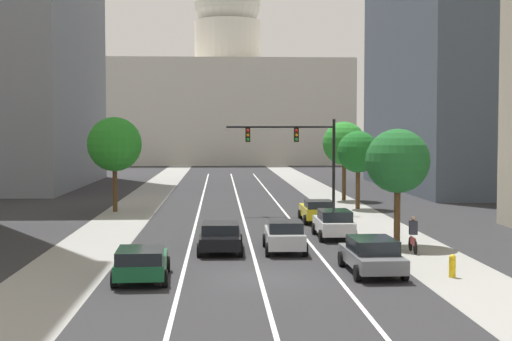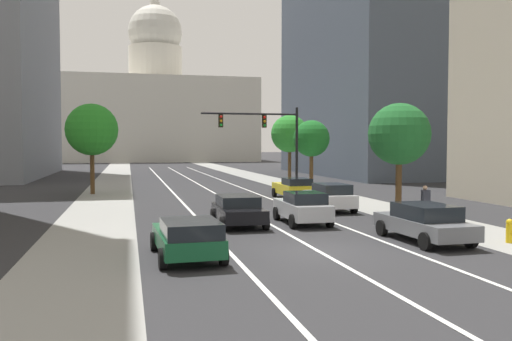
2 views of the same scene
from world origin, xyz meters
The scene contains 21 objects.
ground_plane centered at (0.00, 40.00, 0.00)m, with size 400.00×400.00×0.00m, color #2B2B2D.
sidewalk_left centered at (-7.87, 35.00, 0.01)m, with size 3.70×130.00×0.01m, color gray.
sidewalk_right centered at (7.87, 35.00, 0.01)m, with size 3.70×130.00×0.01m, color gray.
lane_stripe_left centered at (-3.01, 25.00, 0.01)m, with size 0.16×90.00×0.01m, color white.
lane_stripe_center centered at (0.00, 25.00, 0.01)m, with size 0.16×90.00×0.01m, color white.
lane_stripe_right centered at (3.01, 25.00, 0.01)m, with size 0.16×90.00×0.01m, color white.
office_tower_far_right centered at (24.22, 43.54, 15.69)m, with size 17.80×30.01×31.30m.
capitol_building centered at (0.00, 107.58, 11.08)m, with size 42.80×28.26×36.24m.
car_gray centered at (4.52, 0.69, 0.76)m, with size 2.14×4.61×1.44m.
car_white centered at (4.52, 10.38, 0.80)m, with size 1.93×4.14×1.53m.
car_black centered at (-1.51, 6.27, 0.73)m, with size 2.14×4.21×1.36m.
car_silver centered at (1.50, 6.10, 0.78)m, with size 1.98×4.14×1.51m.
car_yellow centered at (4.52, 17.14, 0.76)m, with size 1.97×4.20×1.45m.
car_green centered at (-4.51, -0.35, 0.72)m, with size 2.18×4.34×1.34m.
traffic_signal_mast centered at (3.97, 21.98, 4.66)m, with size 7.51×0.39×6.52m.
fire_hydrant centered at (7.47, -0.30, 0.46)m, with size 0.26×0.35×0.91m.
cyclist centered at (7.48, 5.54, 0.85)m, with size 0.37×1.70×1.72m.
street_tree_mid_right centered at (7.27, 7.75, 4.19)m, with size 3.19×3.19×5.81m.
street_tree_far_right centered at (8.68, 31.50, 4.69)m, with size 3.56×3.56×6.49m.
street_tree_near_right centered at (8.60, 25.05, 4.16)m, with size 3.05×3.05×5.72m.
street_tree_near_left centered at (-8.92, 23.94, 4.77)m, with size 3.83×3.83×6.70m.
Camera 1 is at (-1.55, -28.02, 5.66)m, focal length 51.40 mm.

